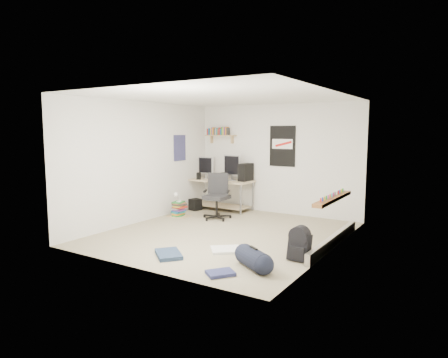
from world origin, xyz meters
The scene contains 26 objects.
floor centered at (0.00, 0.00, -0.01)m, with size 4.00×4.50×0.01m, color gray.
ceiling centered at (0.00, 0.00, 2.50)m, with size 4.00×4.50×0.01m, color white.
back_wall centered at (0.00, 2.25, 1.25)m, with size 4.00×0.01×2.50m, color silver.
left_wall centered at (-2.00, 0.00, 1.25)m, with size 0.01×4.50×2.50m, color silver.
right_wall centered at (2.00, 0.00, 1.25)m, with size 0.01×4.50×2.50m, color silver.
desk centered at (-1.30, 1.88, 0.36)m, with size 1.59×0.69×0.72m, color tan.
monitor_left centered at (-1.72, 1.89, 0.93)m, with size 0.38×0.09×0.42m, color #B3B3B8.
monitor_right centered at (-0.97, 1.88, 0.97)m, with size 0.44×0.11×0.49m, color #B4B3B9.
pc_tower centered at (-0.66, 2.00, 0.93)m, with size 0.19×0.39×0.41m, color black.
keyboard centered at (-1.14, 1.62, 0.73)m, with size 0.38×0.13×0.02m, color black.
speaker_left centered at (-1.75, 1.62, 0.81)m, with size 0.09×0.09×0.17m, color black.
speaker_right centered at (-1.11, 1.72, 0.82)m, with size 0.10×0.10×0.20m, color black.
office_chair centered at (-0.81, 0.97, 0.49)m, with size 0.65×0.65×0.99m, color black.
wall_shelf centered at (-1.45, 2.14, 1.78)m, with size 0.80×0.22×0.24m, color tan.
poster_back_wall centered at (0.15, 2.23, 1.55)m, with size 0.62×0.03×0.92m, color black.
poster_left_wall centered at (-1.99, 1.20, 1.50)m, with size 0.02×0.42×0.60m, color navy.
window centered at (1.95, 0.30, 1.45)m, with size 0.10×1.50×1.26m, color brown.
baseboard_heater centered at (1.96, 0.30, 0.09)m, with size 0.08×2.50×0.18m, color #B7B2A8.
backpack centered at (1.75, -0.72, 0.20)m, with size 0.30×0.24×0.41m, color black.
duffel_bag centered at (1.34, -1.40, 0.14)m, with size 0.28×0.28×0.56m, color black.
tshirt centered at (0.59, -0.90, 0.02)m, with size 0.47×0.39×0.04m, color silver.
jeans_a centered at (-0.01, -1.60, 0.03)m, with size 0.54×0.35×0.06m, color #22334E.
jeans_b centered at (1.09, -1.85, 0.03)m, with size 0.36×0.27×0.04m, color navy.
book_stack centered at (-1.65, 0.72, 0.15)m, with size 0.49×0.40×0.33m, color brown.
desk_lamp centered at (-1.63, 0.70, 0.38)m, with size 0.11×0.19×0.19m, color white.
subwoofer centered at (-1.75, 1.47, 0.14)m, with size 0.24×0.24×0.27m, color black.
Camera 1 is at (3.83, -6.14, 1.91)m, focal length 32.00 mm.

